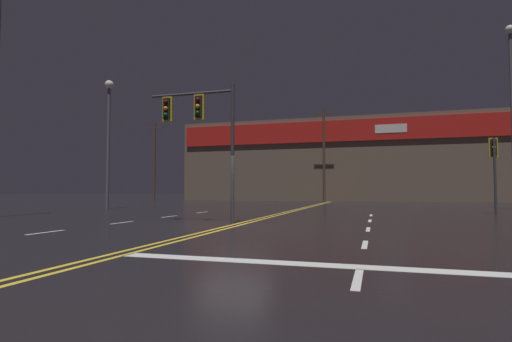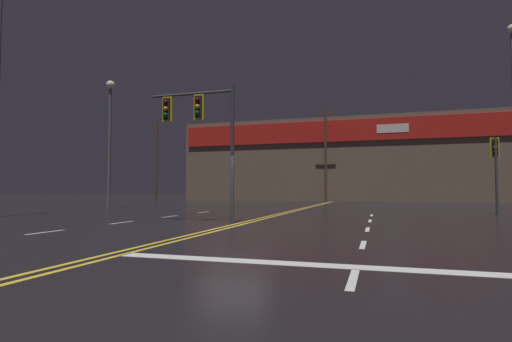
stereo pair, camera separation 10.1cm
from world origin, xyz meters
name	(u,v)px [view 2 (the right image)]	position (x,y,z in m)	size (l,w,h in m)	color
ground_plane	(233,226)	(0.00, 0.00, 0.00)	(200.00, 200.00, 0.00)	black
road_markings	(244,229)	(0.78, -1.11, 0.00)	(13.21, 60.00, 0.01)	gold
traffic_signal_median	(198,119)	(-1.84, 1.01, 3.94)	(3.49, 0.36, 5.21)	#38383D
traffic_signal_corner_northeast	(495,158)	(10.41, 9.76, 2.85)	(0.42, 0.36, 3.87)	#38383D
streetlight_near_right	(110,125)	(-12.07, 9.14, 5.48)	(0.56, 0.56, 8.45)	#59595E
building_backdrop	(337,162)	(0.00, 36.33, 4.68)	(35.72, 10.23, 9.34)	brown
utility_pole_row	(336,153)	(0.49, 29.68, 5.11)	(44.93, 0.26, 10.06)	#4C3828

